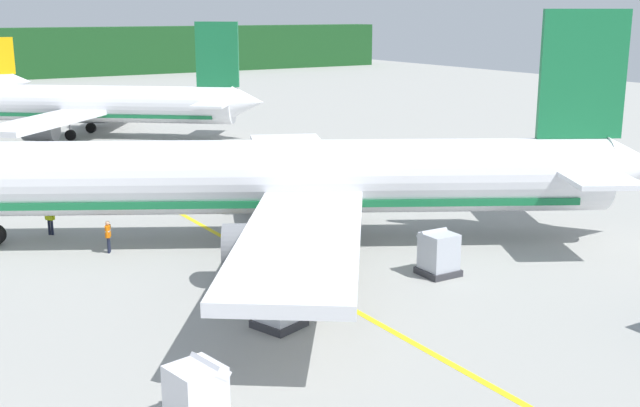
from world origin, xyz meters
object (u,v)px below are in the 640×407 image
object	(u,v)px
airliner_mid_apron	(71,104)
cargo_container_far	(278,303)
crew_marshaller	(50,217)
cargo_container_near	(438,254)
airliner_foreground	(270,179)
crew_loader_left	(108,234)
cargo_container_mid	(197,395)

from	to	relation	value
airliner_mid_apron	cargo_container_far	xyz separation A→B (m)	(-5.97, -51.75, -2.13)
cargo_container_far	crew_marshaller	world-z (taller)	cargo_container_far
airliner_mid_apron	cargo_container_near	distance (m)	50.42
cargo_container_near	crew_marshaller	world-z (taller)	cargo_container_near
airliner_foreground	crew_marshaller	bearing A→B (deg)	141.54
crew_marshaller	crew_loader_left	world-z (taller)	crew_marshaller
cargo_container_mid	crew_loader_left	xyz separation A→B (m)	(2.98, 18.00, 0.04)
crew_marshaller	crew_loader_left	distance (m)	5.15
cargo_container_far	crew_loader_left	world-z (taller)	cargo_container_far
airliner_mid_apron	airliner_foreground	bearing A→B (deg)	-91.09
cargo_container_near	cargo_container_far	size ratio (longest dim) A/B	1.00
airliner_foreground	cargo_container_mid	world-z (taller)	airliner_foreground
cargo_container_near	crew_marshaller	distance (m)	21.07
airliner_foreground	cargo_container_mid	distance (m)	18.91
airliner_mid_apron	crew_loader_left	world-z (taller)	airliner_mid_apron
airliner_mid_apron	cargo_container_mid	world-z (taller)	airliner_mid_apron
cargo_container_far	airliner_mid_apron	bearing A→B (deg)	83.42
airliner_mid_apron	crew_marshaller	size ratio (longest dim) A/B	18.73
cargo_container_far	crew_loader_left	bearing A→B (deg)	101.50
airliner_foreground	airliner_mid_apron	size ratio (longest dim) A/B	1.20
cargo_container_far	airliner_foreground	bearing A→B (deg)	62.99
cargo_container_near	crew_loader_left	world-z (taller)	cargo_container_near
cargo_container_mid	cargo_container_near	bearing A→B (deg)	24.29
airliner_foreground	crew_marshaller	xyz separation A→B (m)	(-9.46, 7.52, -2.40)
cargo_container_far	crew_marshaller	size ratio (longest dim) A/B	1.24
airliner_foreground	cargo_container_near	bearing A→B (deg)	-65.23
cargo_container_mid	crew_marshaller	world-z (taller)	cargo_container_mid
cargo_container_far	cargo_container_near	bearing A→B (deg)	9.16
cargo_container_far	crew_marshaller	bearing A→B (deg)	103.62
airliner_mid_apron	crew_marshaller	bearing A→B (deg)	-106.75
crew_marshaller	airliner_mid_apron	bearing A→B (deg)	73.25
cargo_container_mid	cargo_container_far	bearing A→B (deg)	42.88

